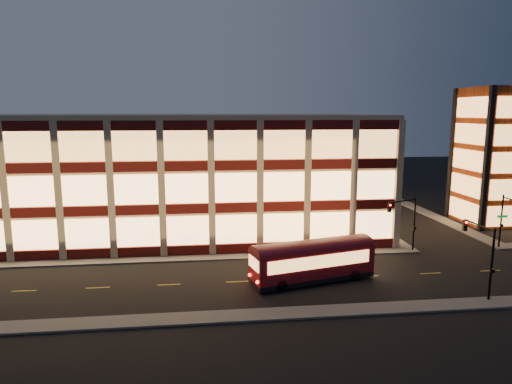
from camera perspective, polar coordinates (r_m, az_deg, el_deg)
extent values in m
plane|color=black|center=(46.71, -7.86, -8.62)|extent=(200.00, 200.00, 0.00)
cube|color=#514F4C|center=(47.80, -11.48, -8.20)|extent=(54.00, 2.00, 0.15)
cube|color=#514F4C|center=(66.72, 12.59, -3.03)|extent=(2.00, 30.00, 0.15)
cube|color=#514F4C|center=(71.09, 21.00, -2.66)|extent=(2.00, 30.00, 0.15)
cube|color=#514F4C|center=(34.61, -8.25, -15.37)|extent=(100.00, 2.00, 0.15)
cube|color=tan|center=(61.91, -10.52, 2.56)|extent=(50.00, 30.00, 14.00)
cube|color=tan|center=(61.42, -10.74, 9.28)|extent=(50.40, 30.40, 0.50)
cube|color=#470C0A|center=(48.46, -11.42, -7.23)|extent=(50.10, 0.25, 1.00)
cube|color=#E5A760|center=(47.91, -11.50, -4.82)|extent=(49.00, 0.20, 3.00)
cube|color=#470C0A|center=(66.31, 11.89, -2.57)|extent=(0.25, 30.10, 1.00)
cube|color=#E5A760|center=(65.89, 11.94, -0.79)|extent=(0.20, 29.00, 3.00)
cube|color=#470C0A|center=(47.36, -11.60, -2.14)|extent=(50.10, 0.25, 1.00)
cube|color=#E5A760|center=(46.99, -11.69, 0.37)|extent=(49.00, 0.20, 3.00)
cube|color=#470C0A|center=(65.51, 12.03, 1.19)|extent=(0.25, 30.10, 1.00)
cube|color=#E5A760|center=(65.22, 12.08, 3.01)|extent=(0.20, 29.00, 3.00)
cube|color=#470C0A|center=(46.65, -11.79, 3.15)|extent=(50.10, 0.25, 1.00)
cube|color=#E5A760|center=(46.48, -11.88, 5.73)|extent=(49.00, 0.20, 3.00)
cube|color=#470C0A|center=(65.00, 12.17, 5.02)|extent=(0.25, 30.10, 1.00)
cube|color=#E5A760|center=(64.85, 12.23, 6.87)|extent=(0.20, 29.00, 3.00)
cube|color=#8C3814|center=(68.65, 27.85, 3.97)|extent=(8.00, 8.00, 18.00)
cube|color=black|center=(63.11, 26.90, 3.61)|extent=(0.60, 0.60, 18.00)
cube|color=black|center=(69.88, 23.29, 4.40)|extent=(0.60, 0.60, 18.00)
cube|color=black|center=(74.20, 28.67, 4.27)|extent=(0.60, 0.60, 18.00)
cube|color=#EB9C52|center=(66.38, 29.33, -2.63)|extent=(6.60, 0.16, 2.60)
cube|color=#EB9C52|center=(67.44, 24.50, -2.06)|extent=(0.16, 6.60, 2.60)
cube|color=#EB9C52|center=(66.86, 24.71, 0.79)|extent=(0.16, 6.60, 2.60)
cube|color=#EB9C52|center=(66.46, 24.92, 3.69)|extent=(0.16, 6.60, 2.60)
cube|color=#EB9C52|center=(66.23, 25.14, 6.61)|extent=(0.16, 6.60, 2.60)
cube|color=#EB9C52|center=(66.17, 25.36, 9.54)|extent=(0.16, 6.60, 2.60)
cylinder|color=black|center=(51.70, 19.16, -3.80)|extent=(0.18, 0.18, 6.00)
cylinder|color=black|center=(49.74, 17.89, -1.08)|extent=(3.56, 1.63, 0.14)
cube|color=black|center=(48.46, 16.34, -1.88)|extent=(0.32, 0.32, 0.95)
sphere|color=#FF0C05|center=(48.24, 16.44, -1.58)|extent=(0.20, 0.20, 0.20)
cube|color=black|center=(51.62, 19.23, -4.29)|extent=(0.25, 0.18, 0.28)
cylinder|color=black|center=(56.75, 28.30, -3.26)|extent=(0.18, 0.18, 6.00)
cube|color=black|center=(56.67, 28.38, -3.70)|extent=(0.25, 0.18, 0.28)
cube|color=#0C7226|center=(56.51, 28.43, -2.70)|extent=(1.20, 0.06, 0.28)
cylinder|color=black|center=(40.63, 27.37, -8.10)|extent=(0.18, 0.18, 6.00)
cylinder|color=black|center=(41.54, 26.13, -3.76)|extent=(0.14, 4.00, 0.14)
cube|color=black|center=(43.29, 24.66, -3.80)|extent=(0.32, 0.32, 0.95)
sphere|color=#FF0C05|center=(43.07, 24.81, -3.47)|extent=(0.20, 0.20, 0.20)
cube|color=black|center=(40.59, 27.48, -8.72)|extent=(0.25, 0.18, 0.28)
cube|color=maroon|center=(40.98, 7.08, -8.51)|extent=(11.42, 5.45, 2.55)
cube|color=black|center=(41.48, 7.03, -10.47)|extent=(11.42, 5.45, 0.39)
cylinder|color=black|center=(38.94, 3.20, -11.63)|extent=(1.05, 0.57, 1.00)
cylinder|color=black|center=(41.02, 1.77, -10.47)|extent=(1.05, 0.57, 1.00)
cylinder|color=black|center=(42.19, 12.15, -10.11)|extent=(1.05, 0.57, 1.00)
cylinder|color=black|center=(44.12, 10.40, -9.14)|extent=(1.05, 0.57, 1.00)
cube|color=#EB9C52|center=(39.70, 8.06, -8.64)|extent=(9.46, 2.49, 1.11)
cube|color=#EB9C52|center=(42.06, 6.17, -7.52)|extent=(9.46, 2.49, 1.11)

